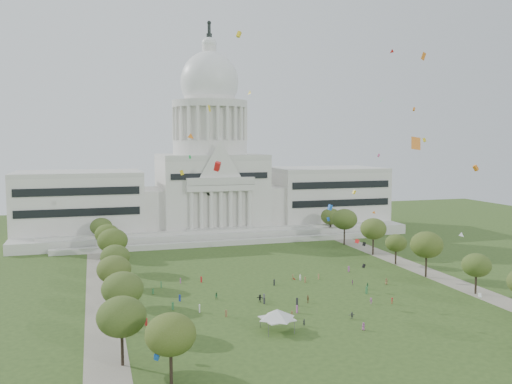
% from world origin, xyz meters
% --- Properties ---
extents(ground, '(400.00, 400.00, 0.00)m').
position_xyz_m(ground, '(0.00, 0.00, 0.00)').
color(ground, '#31491D').
rests_on(ground, ground).
extents(capitol, '(160.00, 64.50, 91.30)m').
position_xyz_m(capitol, '(0.00, 113.59, 22.30)').
color(capitol, beige).
rests_on(capitol, ground).
extents(path_left, '(8.00, 160.00, 0.04)m').
position_xyz_m(path_left, '(-48.00, 30.00, 0.02)').
color(path_left, gray).
rests_on(path_left, ground).
extents(path_right, '(8.00, 160.00, 0.04)m').
position_xyz_m(path_right, '(48.00, 30.00, 0.02)').
color(path_right, gray).
rests_on(path_right, ground).
extents(row_tree_l_0, '(8.85, 8.85, 12.59)m').
position_xyz_m(row_tree_l_0, '(-45.26, -21.68, 8.95)').
color(row_tree_l_0, black).
rests_on(row_tree_l_0, ground).
extents(row_tree_l_1, '(8.86, 8.86, 12.59)m').
position_xyz_m(row_tree_l_1, '(-44.07, -2.96, 8.95)').
color(row_tree_l_1, black).
rests_on(row_tree_l_1, ground).
extents(row_tree_r_1, '(7.58, 7.58, 10.78)m').
position_xyz_m(row_tree_r_1, '(46.22, -1.75, 7.66)').
color(row_tree_r_1, black).
rests_on(row_tree_r_1, ground).
extents(row_tree_l_2, '(8.42, 8.42, 11.97)m').
position_xyz_m(row_tree_l_2, '(-45.04, 17.30, 8.51)').
color(row_tree_l_2, black).
rests_on(row_tree_l_2, ground).
extents(row_tree_r_2, '(9.55, 9.55, 13.58)m').
position_xyz_m(row_tree_r_2, '(44.17, 17.44, 9.66)').
color(row_tree_r_2, black).
rests_on(row_tree_r_2, ground).
extents(row_tree_l_3, '(8.12, 8.12, 11.55)m').
position_xyz_m(row_tree_l_3, '(-44.09, 33.92, 8.21)').
color(row_tree_l_3, black).
rests_on(row_tree_l_3, ground).
extents(row_tree_r_3, '(7.01, 7.01, 9.98)m').
position_xyz_m(row_tree_r_3, '(44.40, 34.48, 7.08)').
color(row_tree_r_3, black).
rests_on(row_tree_r_3, ground).
extents(row_tree_l_4, '(9.29, 9.29, 13.21)m').
position_xyz_m(row_tree_l_4, '(-44.08, 52.42, 9.39)').
color(row_tree_l_4, black).
rests_on(row_tree_l_4, ground).
extents(row_tree_r_4, '(9.19, 9.19, 13.06)m').
position_xyz_m(row_tree_r_4, '(44.76, 50.04, 9.29)').
color(row_tree_r_4, black).
rests_on(row_tree_r_4, ground).
extents(row_tree_l_5, '(8.33, 8.33, 11.85)m').
position_xyz_m(row_tree_l_5, '(-45.22, 71.01, 8.42)').
color(row_tree_l_5, black).
rests_on(row_tree_l_5, ground).
extents(row_tree_r_5, '(9.82, 9.82, 13.96)m').
position_xyz_m(row_tree_r_5, '(43.49, 70.19, 9.93)').
color(row_tree_r_5, black).
rests_on(row_tree_r_5, ground).
extents(row_tree_l_6, '(8.19, 8.19, 11.64)m').
position_xyz_m(row_tree_l_6, '(-46.87, 89.14, 8.27)').
color(row_tree_l_6, black).
rests_on(row_tree_l_6, ground).
extents(row_tree_r_6, '(8.42, 8.42, 11.97)m').
position_xyz_m(row_tree_r_6, '(45.96, 88.13, 8.51)').
color(row_tree_r_6, black).
rests_on(row_tree_r_6, ground).
extents(near_tree_0, '(8.47, 8.47, 12.04)m').
position_xyz_m(near_tree_0, '(-38.00, -32.00, 8.56)').
color(near_tree_0, black).
rests_on(near_tree_0, ground).
extents(event_tent, '(9.86, 9.86, 4.78)m').
position_xyz_m(event_tent, '(-12.91, -12.89, 3.70)').
color(event_tent, '#4C4C4C').
rests_on(event_tent, ground).
extents(person_0, '(1.03, 0.95, 1.77)m').
position_xyz_m(person_0, '(28.69, 13.45, 0.88)').
color(person_0, olive).
rests_on(person_0, ground).
extents(person_2, '(0.93, 0.66, 1.75)m').
position_xyz_m(person_2, '(21.15, 10.42, 0.88)').
color(person_2, '#33723F').
rests_on(person_2, ground).
extents(person_3, '(0.74, 1.07, 1.50)m').
position_xyz_m(person_3, '(15.56, -1.57, 0.75)').
color(person_3, '#994C8C').
rests_on(person_3, ground).
extents(person_4, '(0.70, 1.17, 1.92)m').
position_xyz_m(person_4, '(0.98, 3.85, 0.96)').
color(person_4, olive).
rests_on(person_4, ground).
extents(person_5, '(1.86, 1.70, 1.95)m').
position_xyz_m(person_5, '(-10.29, 7.73, 0.98)').
color(person_5, '#26262B').
rests_on(person_5, ground).
extents(person_6, '(0.80, 0.97, 1.70)m').
position_xyz_m(person_6, '(4.75, -17.97, 0.85)').
color(person_6, '#994C8C').
rests_on(person_6, ground).
extents(person_7, '(0.66, 0.55, 1.57)m').
position_xyz_m(person_7, '(-6.37, -11.86, 0.79)').
color(person_7, '#26262B').
rests_on(person_7, ground).
extents(person_8, '(0.97, 0.77, 1.74)m').
position_xyz_m(person_8, '(-20.20, 13.40, 0.87)').
color(person_8, '#33723F').
rests_on(person_8, ground).
extents(person_9, '(1.05, 1.07, 1.53)m').
position_xyz_m(person_9, '(20.61, -3.10, 0.77)').
color(person_9, '#B21E1E').
rests_on(person_9, ground).
extents(person_10, '(0.61, 0.90, 1.42)m').
position_xyz_m(person_10, '(19.34, 15.78, 0.71)').
color(person_10, '#994C8C').
rests_on(person_10, ground).
extents(person_11, '(1.52, 0.77, 1.57)m').
position_xyz_m(person_11, '(5.83, -10.51, 0.79)').
color(person_11, '#4C4C51').
rests_on(person_11, ground).
extents(distant_crowd, '(65.01, 37.72, 1.94)m').
position_xyz_m(distant_crowd, '(-12.08, 12.26, 0.86)').
color(distant_crowd, silver).
rests_on(distant_crowd, ground).
extents(kite_swarm, '(87.13, 110.06, 60.98)m').
position_xyz_m(kite_swarm, '(3.77, 6.84, 28.22)').
color(kite_swarm, '#E54C8C').
rests_on(kite_swarm, ground).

